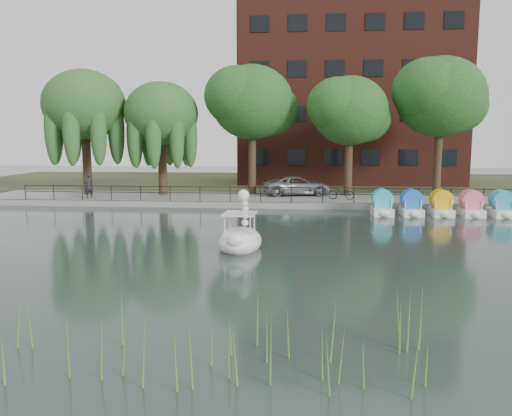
# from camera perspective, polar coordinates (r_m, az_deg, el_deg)

# --- Properties ---
(ground_plane) EXTENTS (120.00, 120.00, 0.00)m
(ground_plane) POSITION_cam_1_polar(r_m,az_deg,el_deg) (19.53, -2.49, -5.40)
(ground_plane) COLOR #374542
(promenade) EXTENTS (40.00, 6.00, 0.40)m
(promenade) POSITION_cam_1_polar(r_m,az_deg,el_deg) (35.19, 0.88, 0.95)
(promenade) COLOR gray
(promenade) RESTS_ON ground_plane
(kerb) EXTENTS (40.00, 0.25, 0.40)m
(kerb) POSITION_cam_1_polar(r_m,az_deg,el_deg) (32.27, 0.50, 0.31)
(kerb) COLOR gray
(kerb) RESTS_ON ground_plane
(land_strip) EXTENTS (60.00, 22.00, 0.36)m
(land_strip) POSITION_cam_1_polar(r_m,az_deg,el_deg) (49.09, 2.04, 2.93)
(land_strip) COLOR #47512D
(land_strip) RESTS_ON ground_plane
(railing) EXTENTS (32.00, 0.05, 1.00)m
(railing) POSITION_cam_1_polar(r_m,az_deg,el_deg) (32.36, 0.53, 2.01)
(railing) COLOR black
(railing) RESTS_ON promenade
(apartment_building) EXTENTS (20.00, 10.07, 18.00)m
(apartment_building) POSITION_cam_1_polar(r_m,az_deg,el_deg) (49.25, 10.49, 13.51)
(apartment_building) COLOR #4C1E16
(apartment_building) RESTS_ON land_strip
(willow_left) EXTENTS (5.88, 5.88, 9.01)m
(willow_left) POSITION_cam_1_polar(r_m,az_deg,el_deg) (38.65, -19.03, 11.06)
(willow_left) COLOR #473323
(willow_left) RESTS_ON promenade
(willow_mid) EXTENTS (5.32, 5.32, 8.15)m
(willow_mid) POSITION_cam_1_polar(r_m,az_deg,el_deg) (37.24, -10.78, 10.52)
(willow_mid) COLOR #473323
(willow_mid) RESTS_ON promenade
(broadleaf_center) EXTENTS (6.00, 6.00, 9.25)m
(broadleaf_center) POSITION_cam_1_polar(r_m,az_deg,el_deg) (37.09, -0.45, 11.93)
(broadleaf_center) COLOR #473323
(broadleaf_center) RESTS_ON promenade
(broadleaf_right) EXTENTS (5.40, 5.40, 8.32)m
(broadleaf_right) POSITION_cam_1_polar(r_m,az_deg,el_deg) (36.55, 10.67, 10.79)
(broadleaf_right) COLOR #473323
(broadleaf_right) RESTS_ON promenade
(broadleaf_far) EXTENTS (6.30, 6.30, 9.71)m
(broadleaf_far) POSITION_cam_1_polar(r_m,az_deg,el_deg) (38.76, 20.37, 11.77)
(broadleaf_far) COLOR #473323
(broadleaf_far) RESTS_ON promenade
(minivan) EXTENTS (3.75, 6.11, 1.58)m
(minivan) POSITION_cam_1_polar(r_m,az_deg,el_deg) (36.28, 4.83, 2.71)
(minivan) COLOR gray
(minivan) RESTS_ON promenade
(bicycle) EXTENTS (0.94, 1.81, 1.00)m
(bicycle) POSITION_cam_1_polar(r_m,az_deg,el_deg) (34.20, 9.73, 1.81)
(bicycle) COLOR gray
(bicycle) RESTS_ON promenade
(pedestrian) EXTENTS (0.83, 0.86, 1.98)m
(pedestrian) POSITION_cam_1_polar(r_m,az_deg,el_deg) (36.44, -18.58, 2.66)
(pedestrian) COLOR black
(pedestrian) RESTS_ON promenade
(swan_boat) EXTENTS (1.90, 2.93, 2.36)m
(swan_boat) POSITION_cam_1_polar(r_m,az_deg,el_deg) (20.57, -1.81, -3.23)
(swan_boat) COLOR white
(swan_boat) RESTS_ON ground_plane
(pedal_boat_row) EXTENTS (9.65, 1.70, 1.40)m
(pedal_boat_row) POSITION_cam_1_polar(r_m,az_deg,el_deg) (31.36, 21.90, 0.25)
(pedal_boat_row) COLOR white
(pedal_boat_row) RESTS_ON ground_plane
(reed_bank) EXTENTS (24.00, 2.40, 1.20)m
(reed_bank) POSITION_cam_1_polar(r_m,az_deg,el_deg) (10.14, 1.91, -14.78)
(reed_bank) COLOR #669938
(reed_bank) RESTS_ON ground_plane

